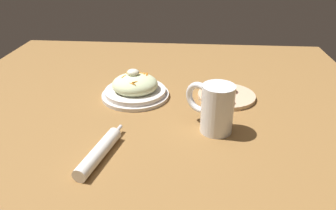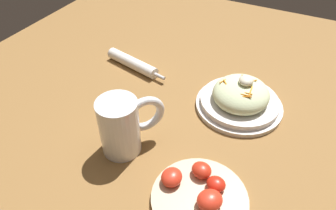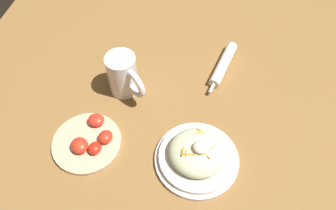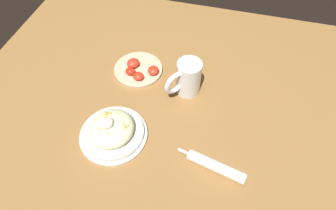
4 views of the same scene
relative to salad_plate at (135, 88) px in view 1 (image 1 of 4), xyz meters
The scene contains 5 objects.
ground_plane 0.13m from the salad_plate, 56.61° to the right, with size 1.43×1.43×0.00m, color olive.
salad_plate is the anchor object (origin of this frame).
beer_mug 0.31m from the salad_plate, 37.10° to the right, with size 0.13×0.11×0.13m.
napkin_roll 0.34m from the salad_plate, 94.96° to the right, with size 0.07×0.22×0.03m.
tomato_plate 0.29m from the salad_plate, ahead, with size 0.19×0.19×0.04m.
Camera 1 is at (0.11, -0.84, 0.47)m, focal length 34.49 mm.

